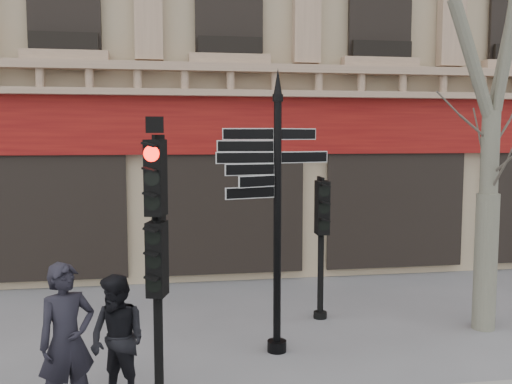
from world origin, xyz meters
The scene contains 6 objects.
ground centered at (0.00, 0.00, 0.00)m, with size 80.00×80.00×0.00m, color slate.
fingerpost centered at (0.23, 0.51, 2.93)m, with size 2.00×2.00×4.37m.
traffic_signal_main centered at (-1.58, -1.14, 2.26)m, with size 0.46×0.38×3.58m.
traffic_signal_secondary centered at (1.34, 1.99, 1.78)m, with size 0.44×0.33×2.56m.
pedestrian_a centered at (-2.64, -1.17, 0.94)m, with size 0.69×0.45×1.89m, color black.
pedestrian_b centered at (-2.09, -0.86, 0.82)m, with size 0.80×0.62×1.64m, color black.
Camera 1 is at (-1.48, -7.95, 3.36)m, focal length 40.00 mm.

